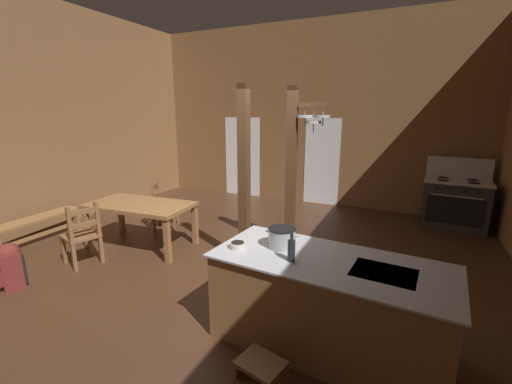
# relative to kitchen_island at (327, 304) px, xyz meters

# --- Properties ---
(ground_plane) EXTENTS (8.57, 9.29, 0.10)m
(ground_plane) POSITION_rel_kitchen_island_xyz_m (-1.73, 0.76, -0.49)
(ground_plane) COLOR #422819
(wall_back) EXTENTS (8.57, 0.14, 4.22)m
(wall_back) POSITION_rel_kitchen_island_xyz_m (-1.73, 5.08, 1.67)
(wall_back) COLOR brown
(wall_back) RESTS_ON ground_plane
(wall_left) EXTENTS (0.14, 9.29, 4.22)m
(wall_left) POSITION_rel_kitchen_island_xyz_m (-5.69, 0.76, 1.67)
(wall_left) COLOR brown
(wall_left) RESTS_ON ground_plane
(glazed_door_back_left) EXTENTS (1.00, 0.01, 2.05)m
(glazed_door_back_left) POSITION_rel_kitchen_island_xyz_m (-3.48, 5.00, 0.58)
(glazed_door_back_left) COLOR white
(glazed_door_back_left) RESTS_ON ground_plane
(glazed_panel_back_right) EXTENTS (0.84, 0.01, 2.05)m
(glazed_panel_back_right) POSITION_rel_kitchen_island_xyz_m (-1.35, 5.00, 0.58)
(glazed_panel_back_right) COLOR white
(glazed_panel_back_right) RESTS_ON ground_plane
(kitchen_island) EXTENTS (2.23, 1.13, 0.89)m
(kitchen_island) POSITION_rel_kitchen_island_xyz_m (0.00, 0.00, 0.00)
(kitchen_island) COLOR olive
(kitchen_island) RESTS_ON ground_plane
(stove_range) EXTENTS (1.19, 0.89, 1.32)m
(stove_range) POSITION_rel_kitchen_island_xyz_m (1.44, 4.44, 0.04)
(stove_range) COLOR #2E2E2E
(stove_range) RESTS_ON ground_plane
(support_post_with_pot_rack) EXTENTS (0.63, 0.25, 2.57)m
(support_post_with_pot_rack) POSITION_rel_kitchen_island_xyz_m (-1.02, 1.96, 0.97)
(support_post_with_pot_rack) COLOR brown
(support_post_with_pot_rack) RESTS_ON ground_plane
(support_post_center) EXTENTS (0.14, 0.14, 2.57)m
(support_post_center) POSITION_rel_kitchen_island_xyz_m (-1.54, 1.31, 0.84)
(support_post_center) COLOR brown
(support_post_center) RESTS_ON ground_plane
(step_stool) EXTENTS (0.41, 0.35, 0.30)m
(step_stool) POSITION_rel_kitchen_island_xyz_m (-0.33, -0.79, -0.27)
(step_stool) COLOR brown
(step_stool) RESTS_ON ground_plane
(dining_table) EXTENTS (1.76, 1.02, 0.74)m
(dining_table) POSITION_rel_kitchen_island_xyz_m (-3.38, 1.13, 0.21)
(dining_table) COLOR olive
(dining_table) RESTS_ON ground_plane
(ladderback_chair_near_window) EXTENTS (0.55, 0.55, 0.95)m
(ladderback_chair_near_window) POSITION_rel_kitchen_island_xyz_m (-3.65, 0.23, 0.01)
(ladderback_chair_near_window) COLOR brown
(ladderback_chair_near_window) RESTS_ON ground_plane
(ladderback_chair_by_post) EXTENTS (0.59, 0.59, 0.95)m
(ladderback_chair_by_post) POSITION_rel_kitchen_island_xyz_m (-3.65, 2.00, 0.01)
(ladderback_chair_by_post) COLOR brown
(ladderback_chair_by_post) RESTS_ON ground_plane
(bench_along_left_wall) EXTENTS (0.41, 1.52, 0.44)m
(bench_along_left_wall) POSITION_rel_kitchen_island_xyz_m (-5.14, 0.49, -0.14)
(bench_along_left_wall) COLOR olive
(bench_along_left_wall) RESTS_ON ground_plane
(backpack) EXTENTS (0.38, 0.37, 0.60)m
(backpack) POSITION_rel_kitchen_island_xyz_m (-3.92, -0.62, -0.13)
(backpack) COLOR maroon
(backpack) RESTS_ON ground_plane
(stockpot_on_counter) EXTENTS (0.35, 0.28, 0.20)m
(stockpot_on_counter) POSITION_rel_kitchen_island_xyz_m (-0.50, 0.10, 0.55)
(stockpot_on_counter) COLOR #B7BABF
(stockpot_on_counter) RESTS_ON kitchen_island
(mixing_bowl_on_counter) EXTENTS (0.16, 0.16, 0.06)m
(mixing_bowl_on_counter) POSITION_rel_kitchen_island_xyz_m (-0.89, -0.10, 0.48)
(mixing_bowl_on_counter) COLOR silver
(mixing_bowl_on_counter) RESTS_ON kitchen_island
(bottle_tall_on_counter) EXTENTS (0.07, 0.07, 0.27)m
(bottle_tall_on_counter) POSITION_rel_kitchen_island_xyz_m (-0.31, -0.16, 0.55)
(bottle_tall_on_counter) COLOR #1E2328
(bottle_tall_on_counter) RESTS_ON kitchen_island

